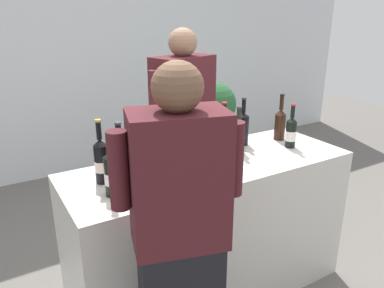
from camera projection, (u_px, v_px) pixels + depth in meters
wall_back at (86, 52)px, 4.30m from camera, size 8.00×0.10×2.80m
counter at (210, 230)px, 2.50m from camera, size 1.82×0.66×0.96m
wine_bottle_0 at (243, 127)px, 2.62m from camera, size 0.08×0.08×0.34m
wine_bottle_1 at (291, 132)px, 2.58m from camera, size 0.07×0.07×0.30m
wine_bottle_2 at (140, 146)px, 2.25m from camera, size 0.08×0.08×0.33m
wine_bottle_3 at (223, 132)px, 2.54m from camera, size 0.07×0.07×0.32m
wine_bottle_4 at (238, 135)px, 2.48m from camera, size 0.08×0.08×0.31m
wine_bottle_5 at (121, 162)px, 2.01m from camera, size 0.07×0.07×0.35m
wine_bottle_6 at (101, 161)px, 2.03m from camera, size 0.08×0.08×0.36m
wine_bottle_7 at (280, 123)px, 2.73m from camera, size 0.08×0.08×0.33m
wine_bottle_8 at (112, 173)px, 1.89m from camera, size 0.08×0.08×0.34m
wine_bottle_9 at (175, 141)px, 2.31m from camera, size 0.07×0.07×0.34m
wine_glass at (213, 149)px, 2.22m from camera, size 0.08×0.08×0.18m
person_server at (183, 148)px, 2.91m from camera, size 0.60×0.35×1.74m
person_guest at (180, 259)px, 1.65m from camera, size 0.53×0.34×1.68m
potted_shrub at (209, 129)px, 3.65m from camera, size 0.51×0.60×1.22m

